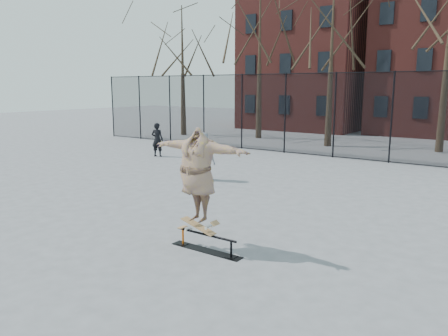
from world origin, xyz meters
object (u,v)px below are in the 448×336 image
Objects in this scene: skateboard at (198,229)px; skater at (198,181)px; skate_rail at (206,244)px; bystander_black at (157,140)px; bystander_grey at (203,156)px.

skateboard is 1.01m from skater.
bystander_black is (-9.50, 8.43, 0.67)m from skate_rail.
skateboard is 0.37× the size of skater.
bystander_grey is (-4.15, 5.45, 0.44)m from skateboard.
skate_rail is 12.72m from bystander_black.
skater is 12.57m from bystander_black.
skateboard is at bearing 165.81° from skater.
skater is at bearing 103.56° from bystander_grey.
bystander_black is (-9.30, 8.43, -0.62)m from skater.
bystander_black is at bearing 137.79° from skateboard.
bystander_grey reaches higher than bystander_black.
skateboard is 0.51× the size of bystander_grey.
bystander_grey is (-4.36, 5.45, 0.72)m from skate_rail.
skateboard is 6.87m from bystander_grey.
bystander_grey is at bearing 128.64° from skate_rail.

